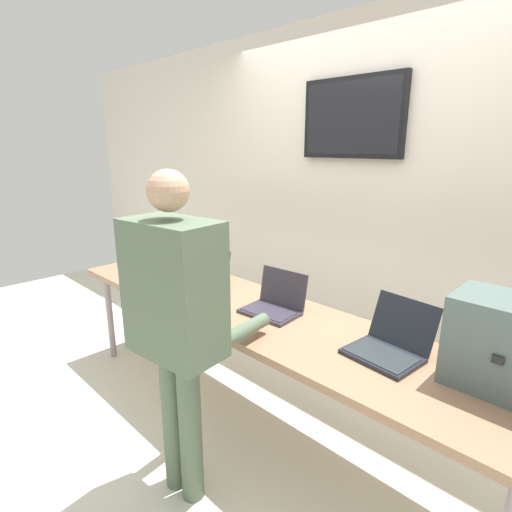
% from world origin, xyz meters
% --- Properties ---
extents(ground, '(8.00, 8.00, 0.04)m').
position_xyz_m(ground, '(0.00, 0.00, -0.02)').
color(ground, silver).
extents(back_wall, '(8.00, 0.11, 2.62)m').
position_xyz_m(back_wall, '(-0.00, 1.13, 1.32)').
color(back_wall, silver).
rests_on(back_wall, ground).
extents(workbench, '(3.05, 0.70, 0.76)m').
position_xyz_m(workbench, '(0.00, 0.00, 0.71)').
color(workbench, '#9A7053').
rests_on(workbench, ground).
extents(equipment_box, '(0.42, 0.30, 0.38)m').
position_xyz_m(equipment_box, '(1.26, 0.14, 0.95)').
color(equipment_box, '#4F6260').
rests_on(equipment_box, workbench).
extents(laptop_station_0, '(0.35, 0.39, 0.25)m').
position_xyz_m(laptop_station_0, '(-1.29, 0.07, 0.82)').
color(laptop_station_0, '#AFB0B9').
rests_on(laptop_station_0, workbench).
extents(laptop_station_1, '(0.38, 0.31, 0.26)m').
position_xyz_m(laptop_station_1, '(-0.57, 0.05, 0.82)').
color(laptop_station_1, '#353740').
rests_on(laptop_station_1, workbench).
extents(laptop_station_2, '(0.34, 0.29, 0.23)m').
position_xyz_m(laptop_station_2, '(0.09, 0.07, 0.82)').
color(laptop_station_2, '#37333E').
rests_on(laptop_station_2, workbench).
extents(laptop_station_3, '(0.35, 0.36, 0.24)m').
position_xyz_m(laptop_station_3, '(0.81, 0.08, 0.82)').
color(laptop_station_3, '#20242D').
rests_on(laptop_station_3, workbench).
extents(person, '(0.48, 0.62, 1.62)m').
position_xyz_m(person, '(0.12, -0.62, 0.98)').
color(person, '#556751').
rests_on(person, ground).
extents(coffee_mug, '(0.07, 0.07, 0.10)m').
position_xyz_m(coffee_mug, '(-0.92, -0.25, 0.81)').
color(coffee_mug, '#251E32').
rests_on(coffee_mug, workbench).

